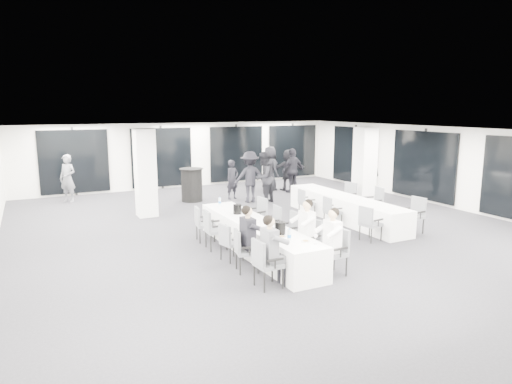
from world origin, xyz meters
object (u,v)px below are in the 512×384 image
chair_main_left_second (243,248)px  chair_main_right_near (336,249)px  banquet_table_main (256,237)px  standing_guest_c (250,174)px  standing_guest_e (270,165)px  standing_guest_g (67,175)px  ice_bucket_far (237,209)px  chair_main_left_near (265,261)px  chair_side_left_near (369,221)px  banquet_table_side (345,208)px  chair_side_right_far (348,195)px  chair_side_right_mid (375,201)px  chair_side_left_far (305,201)px  standing_guest_f (288,167)px  chair_main_right_mid (290,229)px  chair_main_right_second (310,237)px  standing_guest_b (264,174)px  chair_main_right_far (258,213)px  chair_side_right_near (415,213)px  chair_main_right_fourth (273,221)px  standing_guest_d (293,168)px  ice_bucket_near (280,228)px  chair_main_left_far (202,222)px  cocktail_table (192,185)px  chair_main_left_mid (229,240)px  standing_guest_a (232,177)px

chair_main_left_second → chair_main_right_near: 1.94m
banquet_table_main → standing_guest_c: bearing=65.7°
standing_guest_e → standing_guest_g: size_ratio=1.05×
ice_bucket_far → chair_main_left_near: bearing=-104.6°
chair_side_left_near → banquet_table_side: bearing=149.1°
chair_side_right_far → standing_guest_g: bearing=39.8°
chair_main_right_near → chair_side_right_far: chair_side_right_far is taller
chair_main_left_second → standing_guest_g: size_ratio=0.46×
chair_main_left_near → chair_main_right_near: 1.67m
chair_side_right_mid → ice_bucket_far: bearing=107.6°
banquet_table_side → chair_side_left_far: size_ratio=5.70×
standing_guest_f → chair_main_left_second: bearing=64.2°
chair_main_left_near → chair_main_left_second: 0.99m
chair_main_right_mid → standing_guest_e: standing_guest_e is taller
banquet_table_side → chair_main_right_second: 4.09m
chair_side_right_far → standing_guest_b: 3.16m
chair_main_right_far → chair_side_right_mid: bearing=-98.9°
chair_side_right_near → chair_main_right_second: bearing=93.8°
chair_main_right_fourth → chair_main_right_far: 0.86m
chair_main_right_second → standing_guest_d: standing_guest_d is taller
chair_side_right_near → chair_main_left_near: bearing=100.6°
banquet_table_main → ice_bucket_near: 1.27m
chair_main_left_second → standing_guest_c: 7.29m
ice_bucket_far → chair_main_left_far: bearing=148.8°
chair_main_left_far → ice_bucket_near: ice_bucket_near is taller
chair_main_right_near → chair_side_left_far: size_ratio=1.12×
cocktail_table → chair_main_left_mid: 7.02m
chair_side_left_far → standing_guest_a: bearing=-161.3°
chair_side_right_near → chair_side_right_mid: (0.00, 1.65, 0.02)m
chair_main_right_second → standing_guest_c: (1.62, 6.50, 0.52)m
chair_side_right_near → standing_guest_g: standing_guest_g is taller
chair_main_right_near → chair_main_right_far: size_ratio=0.99×
chair_main_right_far → standing_guest_c: bearing=-27.2°
chair_main_right_far → standing_guest_e: size_ratio=0.47×
chair_main_left_far → standing_guest_f: 8.05m
standing_guest_g → ice_bucket_near: (3.53, -9.64, -0.11)m
chair_main_left_second → chair_main_right_near: bearing=71.4°
chair_main_left_far → standing_guest_b: 5.13m
chair_side_right_far → chair_side_right_mid: bearing=165.5°
chair_side_right_mid → ice_bucket_near: size_ratio=3.82×
chair_side_left_near → standing_guest_g: standing_guest_g is taller
chair_main_left_near → ice_bucket_near: (0.83, 0.88, 0.33)m
chair_main_left_mid → standing_guest_g: bearing=-175.3°
chair_main_right_far → standing_guest_a: standing_guest_a is taller
standing_guest_d → ice_bucket_far: size_ratio=8.35×
chair_main_left_mid → chair_main_right_mid: 1.66m
chair_main_right_far → chair_side_left_near: chair_main_right_far is taller
ice_bucket_near → chair_main_right_second: bearing=6.7°
chair_main_right_second → chair_side_right_far: chair_side_right_far is taller
chair_main_left_mid → chair_main_right_near: (1.66, -1.77, 0.07)m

